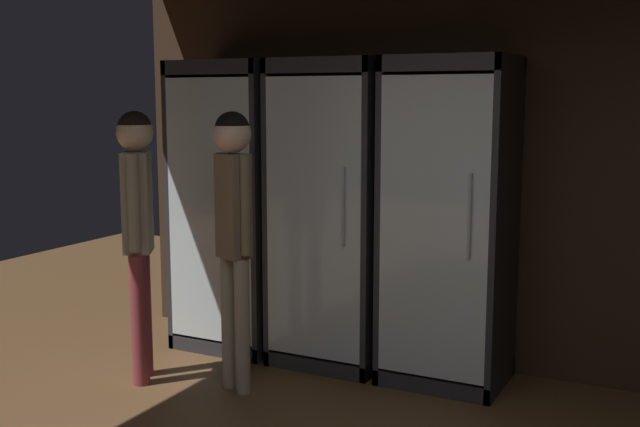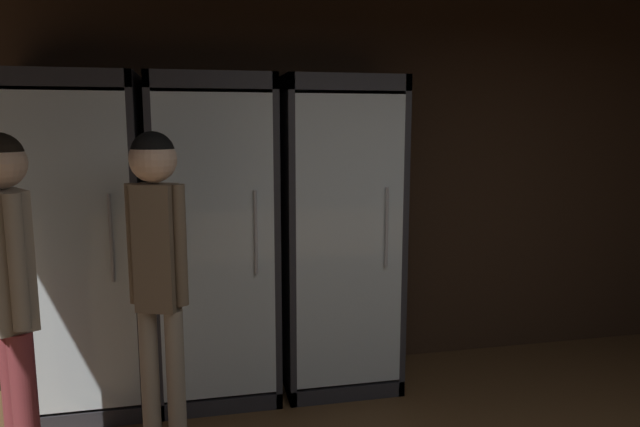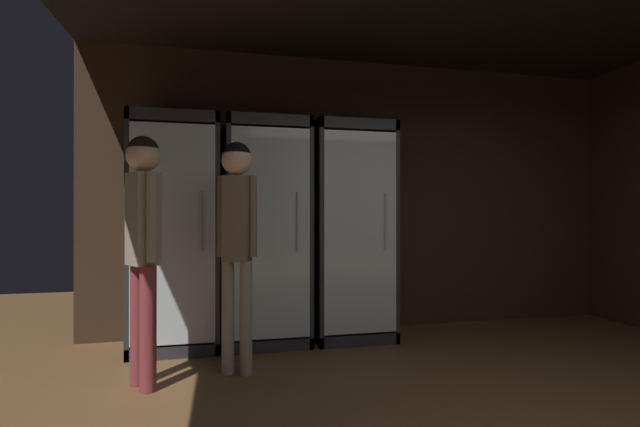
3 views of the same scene
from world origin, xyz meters
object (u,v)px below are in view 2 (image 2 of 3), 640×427
Objects in this scene: cooler_left at (215,243)px; cooler_center at (337,237)px; cooler_far_left at (83,249)px; shopper_near at (157,252)px; shopper_far at (9,276)px.

cooler_center is (0.81, -0.00, 0.01)m from cooler_left.
cooler_far_left reaches higher than shopper_near.
cooler_center is 1.38m from shopper_near.
cooler_center is at bearing -0.06° from cooler_left.
shopper_near is 1.00× the size of shopper_far.
cooler_left is (0.81, 0.00, 0.00)m from cooler_far_left.
shopper_near reaches higher than shopper_far.
cooler_center is 1.19× the size of shopper_far.
cooler_far_left and cooler_left have the same top height.
cooler_left is at bearing 44.68° from shopper_far.
shopper_near is (-0.30, -0.81, 0.13)m from cooler_left.
shopper_far is (-0.94, -0.93, 0.08)m from cooler_left.
cooler_center is at bearing -0.01° from cooler_far_left.
cooler_left is 0.81m from cooler_center.
shopper_far is at bearing -168.94° from shopper_near.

